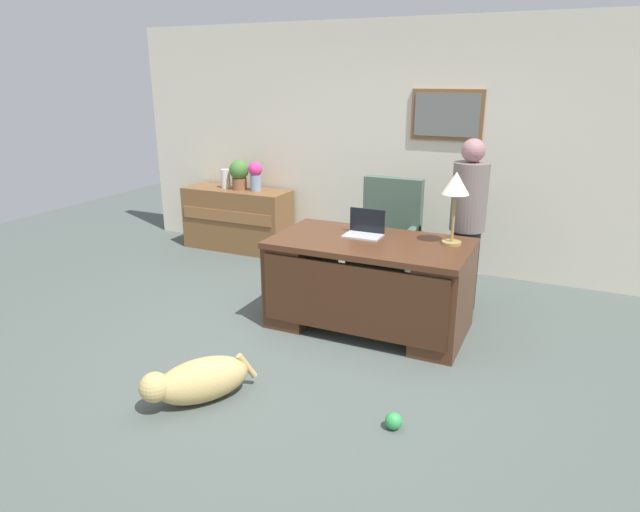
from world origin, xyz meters
TOP-DOWN VIEW (x-y plane):
  - ground_plane at (0.00, 0.00)m, footprint 12.00×12.00m
  - back_wall at (0.00, 2.60)m, footprint 7.00×0.16m
  - desk at (0.25, 0.73)m, footprint 1.66×0.91m
  - credenza at (-2.06, 2.25)m, footprint 1.36×0.50m
  - armchair at (0.10, 1.66)m, footprint 0.60×0.59m
  - person_standing at (0.91, 1.53)m, footprint 0.32×0.32m
  - dog_lying at (-0.39, -0.85)m, footprint 0.62×0.71m
  - laptop at (0.15, 0.89)m, footprint 0.32×0.22m
  - desk_lamp at (0.89, 0.94)m, footprint 0.22×0.22m
  - vase_with_flowers at (-1.77, 2.25)m, footprint 0.17×0.17m
  - vase_empty at (-2.21, 2.25)m, footprint 0.11×0.11m
  - potted_plant at (-2.01, 2.25)m, footprint 0.24×0.24m
  - dog_toy_ball at (0.91, -0.60)m, footprint 0.11×0.11m
  - dog_toy_bone at (-0.50, -0.53)m, footprint 0.10×0.16m

SIDE VIEW (x-z plane):
  - ground_plane at x=0.00m, z-range 0.00..0.00m
  - dog_toy_bone at x=-0.50m, z-range 0.00..0.05m
  - dog_toy_ball at x=0.91m, z-range 0.00..0.11m
  - dog_lying at x=-0.39m, z-range 0.00..0.30m
  - credenza at x=-2.06m, z-range 0.00..0.77m
  - desk at x=0.25m, z-range 0.03..0.82m
  - armchair at x=0.10m, z-range -0.07..1.07m
  - person_standing at x=0.91m, z-range 0.02..1.61m
  - laptop at x=0.15m, z-range 0.73..0.96m
  - vase_empty at x=-2.21m, z-range 0.77..1.01m
  - potted_plant at x=-2.01m, z-range 0.79..1.15m
  - vase_with_flowers at x=-1.77m, z-range 0.79..1.15m
  - desk_lamp at x=0.89m, z-range 0.96..1.56m
  - back_wall at x=0.00m, z-range 0.00..2.70m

